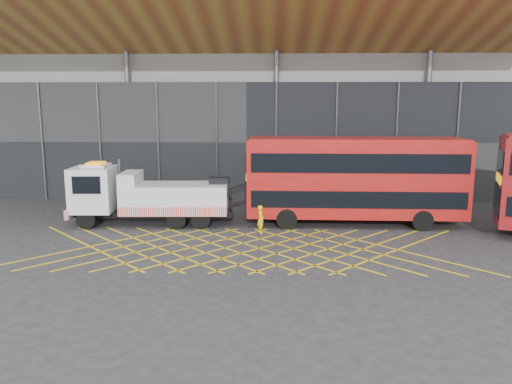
{
  "coord_description": "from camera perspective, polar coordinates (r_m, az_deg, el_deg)",
  "views": [
    {
      "loc": [
        3.86,
        -22.4,
        6.81
      ],
      "look_at": [
        3.0,
        1.5,
        2.4
      ],
      "focal_mm": 35.0,
      "sensor_mm": 36.0,
      "label": 1
    }
  ],
  "objects": [
    {
      "name": "ground_plane",
      "position": [
        23.72,
        -7.44,
        -6.32
      ],
      "size": [
        120.0,
        120.0,
        0.0
      ],
      "primitive_type": "plane",
      "color": "#262628"
    },
    {
      "name": "road_markings",
      "position": [
        23.45,
        -1.61,
        -6.42
      ],
      "size": [
        21.56,
        7.16,
        0.01
      ],
      "color": "gold",
      "rests_on": "ground_plane"
    },
    {
      "name": "construction_building",
      "position": [
        40.89,
        -0.68,
        13.49
      ],
      "size": [
        55.0,
        23.97,
        18.0
      ],
      "color": "gray",
      "rests_on": "ground_plane"
    },
    {
      "name": "recovery_truck",
      "position": [
        28.13,
        -12.63,
        -0.4
      ],
      "size": [
        10.17,
        2.71,
        3.54
      ],
      "rotation": [
        0.0,
        0.0,
        0.04
      ],
      "color": "black",
      "rests_on": "ground_plane"
    },
    {
      "name": "bus_towed",
      "position": [
        27.84,
        11.25,
        1.69
      ],
      "size": [
        11.86,
        2.92,
        4.8
      ],
      "rotation": [
        0.0,
        0.0,
        -0.01
      ],
      "color": "#9E0F0C",
      "rests_on": "ground_plane"
    },
    {
      "name": "worker",
      "position": [
        25.88,
        0.54,
        -3.13
      ],
      "size": [
        0.5,
        0.62,
        1.47
      ],
      "primitive_type": "imported",
      "rotation": [
        0.0,
        0.0,
        1.89
      ],
      "color": "yellow",
      "rests_on": "ground_plane"
    }
  ]
}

